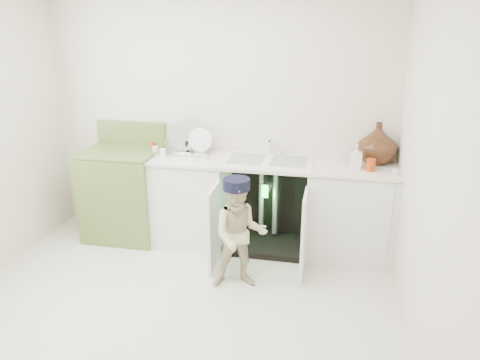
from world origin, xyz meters
name	(u,v)px	position (x,y,z in m)	size (l,w,h in m)	color
ground	(175,308)	(0.00, 0.00, 0.00)	(3.50, 3.50, 0.00)	beige
room_shell	(167,158)	(0.00, 0.00, 1.25)	(6.00, 5.50, 1.26)	beige
counter_run	(272,201)	(0.60, 1.21, 0.49)	(2.44, 1.02, 1.28)	silver
avocado_stove	(125,192)	(-0.93, 1.18, 0.48)	(0.74, 0.65, 1.16)	#5B7433
repair_worker	(240,234)	(0.44, 0.44, 0.49)	(0.53, 0.66, 0.96)	beige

